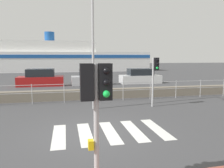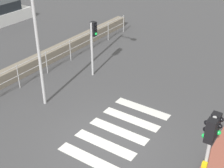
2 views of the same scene
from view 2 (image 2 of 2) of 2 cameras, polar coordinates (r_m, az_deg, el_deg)
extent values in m
plane|color=#424244|center=(11.23, -0.85, -10.51)|extent=(160.00, 160.00, 0.00)
cube|color=silver|center=(10.59, -4.20, -13.52)|extent=(0.45, 2.40, 0.01)
cube|color=silver|center=(11.12, -1.33, -10.93)|extent=(0.45, 2.40, 0.01)
cube|color=silver|center=(11.70, 1.22, -8.56)|extent=(0.45, 2.40, 0.01)
cube|color=silver|center=(12.32, 3.50, -6.41)|extent=(0.45, 2.40, 0.01)
cube|color=silver|center=(12.97, 5.54, -4.47)|extent=(0.45, 2.40, 0.01)
cylinder|color=#B2B2B5|center=(13.99, -19.80, 1.71)|extent=(19.78, 0.03, 0.03)
cylinder|color=#B2B2B5|center=(14.20, -19.49, 0.04)|extent=(19.78, 0.03, 0.03)
cylinder|color=#B2B2B5|center=(14.70, -16.76, 1.27)|extent=(0.04, 0.04, 1.17)
cylinder|color=#B2B2B5|center=(15.75, -11.89, 3.85)|extent=(0.04, 0.04, 1.17)
cylinder|color=#B2B2B5|center=(16.92, -7.64, 6.07)|extent=(0.04, 0.04, 1.17)
cylinder|color=#B2B2B5|center=(18.20, -3.94, 7.97)|extent=(0.04, 0.04, 1.17)
cylinder|color=#B2B2B5|center=(19.56, -0.70, 9.58)|extent=(0.04, 0.04, 1.17)
cylinder|color=#B2B2B5|center=(20.98, 2.12, 10.95)|extent=(0.04, 0.04, 1.17)
cylinder|color=#B2B2B5|center=(9.13, 17.01, -12.44)|extent=(0.10, 0.10, 2.60)
cube|color=black|center=(8.41, 17.58, -8.21)|extent=(0.24, 0.24, 0.68)
sphere|color=black|center=(8.31, 16.89, -6.76)|extent=(0.13, 0.13, 0.13)
sphere|color=black|center=(8.44, 16.68, -7.92)|extent=(0.13, 0.13, 0.13)
sphere|color=#19D84C|center=(8.56, 16.48, -9.05)|extent=(0.13, 0.13, 0.13)
cube|color=black|center=(8.68, 18.28, -7.03)|extent=(0.24, 0.24, 0.68)
sphere|color=black|center=(8.54, 19.39, -6.16)|extent=(0.13, 0.13, 0.13)
sphere|color=black|center=(8.66, 19.16, -7.30)|extent=(0.13, 0.13, 0.13)
sphere|color=#19D84C|center=(8.78, 18.93, -8.41)|extent=(0.13, 0.13, 0.13)
cube|color=yellow|center=(9.21, 16.56, -13.99)|extent=(0.10, 0.14, 0.18)
cylinder|color=#B2B2B5|center=(14.97, -3.68, 6.24)|extent=(0.10, 0.10, 2.67)
cube|color=black|center=(14.74, -3.40, 10.01)|extent=(0.24, 0.24, 0.68)
sphere|color=black|center=(14.59, -2.98, 10.70)|extent=(0.13, 0.13, 0.13)
sphere|color=black|center=(14.66, -2.96, 9.92)|extent=(0.13, 0.13, 0.13)
sphere|color=#19D84C|center=(14.73, -2.94, 9.14)|extent=(0.13, 0.13, 0.13)
cylinder|color=#B2B2B5|center=(12.07, -13.86, 10.68)|extent=(0.12, 0.12, 7.00)
cube|color=silver|center=(24.27, -19.42, 11.47)|extent=(4.13, 1.73, 0.82)
cube|color=#1E2328|center=(24.07, -19.72, 13.15)|extent=(2.48, 1.52, 0.67)
camera|label=1|loc=(8.12, 45.53, -14.52)|focal=35.00mm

